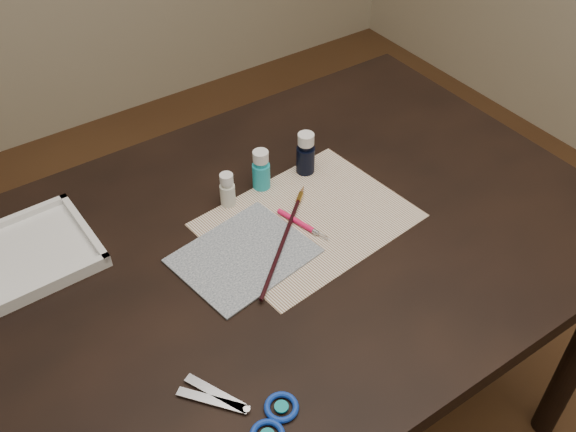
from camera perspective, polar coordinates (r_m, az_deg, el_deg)
ground at (r=1.88m, az=0.00°, el=-18.58°), size 3.50×3.50×0.02m
table at (r=1.55m, az=0.00°, el=-11.66°), size 1.30×0.90×0.75m
paper at (r=1.30m, az=1.79°, el=-0.36°), size 0.43×0.34×0.00m
canvas at (r=1.23m, az=-3.96°, el=-3.53°), size 0.27×0.23×0.00m
paint_bottle_white at (r=1.32m, az=-5.41°, el=2.35°), size 0.04×0.04×0.08m
paint_bottle_cyan at (r=1.35m, az=-2.41°, el=4.13°), size 0.04×0.04×0.09m
paint_bottle_navy at (r=1.39m, az=1.58°, el=5.59°), size 0.05×0.05×0.10m
paintbrush at (r=1.25m, az=-0.31°, el=-1.90°), size 0.25×0.22×0.01m
craft_knife at (r=1.28m, az=1.44°, el=-0.83°), size 0.05×0.13×0.01m
scissors at (r=1.02m, az=-4.85°, el=-16.77°), size 0.21×0.23×0.01m
palette_tray at (r=1.31m, az=-21.74°, el=-2.93°), size 0.23×0.23×0.03m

